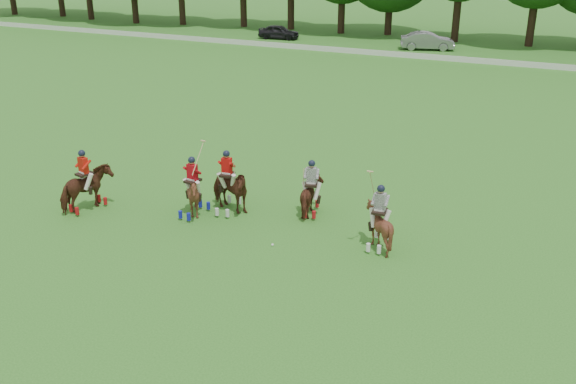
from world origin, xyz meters
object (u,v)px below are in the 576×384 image
at_px(polo_red_a, 86,189).
at_px(polo_ball, 272,245).
at_px(polo_red_b, 228,190).
at_px(polo_stripe_a, 311,196).
at_px(polo_red_c, 194,195).
at_px(car_mid, 427,41).
at_px(polo_stripe_b, 379,226).
at_px(car_left, 279,32).

bearing_deg(polo_red_a, polo_ball, 1.42).
distance_m(polo_red_b, polo_stripe_a, 3.13).
height_order(polo_red_a, polo_stripe_a, polo_red_a).
bearing_deg(polo_red_b, polo_red_c, -138.18).
distance_m(car_mid, polo_stripe_b, 39.07).
bearing_deg(polo_red_b, car_mid, 91.96).
distance_m(polo_stripe_a, polo_stripe_b, 3.44).
bearing_deg(polo_red_a, polo_stripe_b, 8.25).
xyz_separation_m(polo_red_a, polo_red_b, (4.90, 2.09, 0.01)).
distance_m(car_mid, polo_red_b, 37.90).
bearing_deg(polo_stripe_b, polo_red_b, 175.18).
height_order(polo_red_c, polo_stripe_b, polo_red_c).
xyz_separation_m(car_mid, polo_stripe_a, (4.24, -36.83, -0.01)).
xyz_separation_m(polo_red_b, polo_stripe_a, (2.94, 1.04, -0.12)).
bearing_deg(polo_red_c, polo_red_a, -162.63).
height_order(polo_stripe_a, polo_ball, polo_stripe_a).
relative_size(polo_red_b, polo_red_c, 0.85).
height_order(polo_stripe_a, polo_stripe_b, polo_stripe_b).
distance_m(polo_red_c, polo_stripe_b, 6.97).
xyz_separation_m(polo_red_a, polo_red_c, (3.95, 1.23, -0.04)).
relative_size(polo_red_b, polo_ball, 26.82).
distance_m(car_mid, polo_red_a, 40.13).
bearing_deg(polo_stripe_a, car_left, 116.93).
height_order(polo_red_b, polo_red_c, polo_red_c).
relative_size(car_mid, polo_red_a, 1.95).
height_order(car_mid, polo_stripe_b, polo_stripe_b).
relative_size(car_mid, polo_ball, 51.73).
xyz_separation_m(car_mid, polo_stripe_b, (7.31, -38.38, 0.03)).
bearing_deg(polo_red_a, polo_red_b, 23.08).
xyz_separation_m(car_left, car_mid, (14.47, 0.00, 0.10)).
bearing_deg(polo_red_b, polo_stripe_b, -4.82).
relative_size(polo_red_a, polo_stripe_a, 1.12).
distance_m(polo_red_a, polo_ball, 7.71).
height_order(polo_red_b, polo_ball, polo_red_b).
bearing_deg(car_mid, polo_ball, 169.05).
bearing_deg(polo_ball, polo_red_a, -178.58).
distance_m(car_left, polo_red_c, 41.47).
xyz_separation_m(car_left, polo_ball, (18.54, -39.78, -0.62)).
xyz_separation_m(polo_stripe_a, polo_ball, (-0.18, -2.94, -0.71)).
bearing_deg(polo_stripe_b, car_left, 119.57).
relative_size(polo_red_a, polo_stripe_b, 0.86).
height_order(car_left, polo_red_c, polo_red_c).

